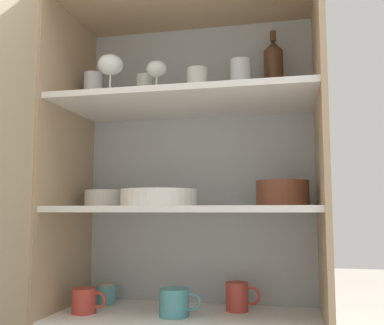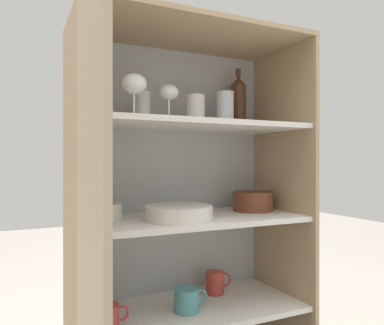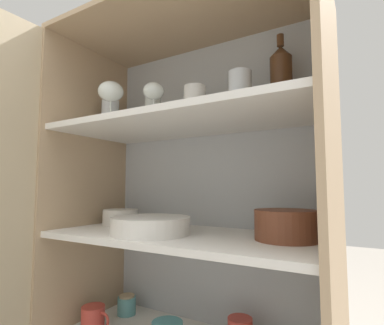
{
  "view_description": "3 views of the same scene",
  "coord_description": "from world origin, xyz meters",
  "px_view_note": "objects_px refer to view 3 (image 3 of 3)",
  "views": [
    {
      "loc": [
        0.34,
        -1.27,
        0.62
      ],
      "look_at": [
        0.01,
        0.23,
        0.79
      ],
      "focal_mm": 42.0,
      "sensor_mm": 36.0,
      "label": 1
    },
    {
      "loc": [
        -0.61,
        -1.12,
        0.86
      ],
      "look_at": [
        0.03,
        0.24,
        0.85
      ],
      "focal_mm": 35.0,
      "sensor_mm": 36.0,
      "label": 2
    },
    {
      "loc": [
        0.51,
        -0.62,
        0.78
      ],
      "look_at": [
        0.03,
        0.21,
        0.87
      ],
      "focal_mm": 28.0,
      "sensor_mm": 36.0,
      "label": 3
    }
  ],
  "objects_px": {
    "mixing_bowl_large": "(286,224)",
    "plate_stack_white": "(151,225)",
    "storage_jar": "(127,305)",
    "wine_bottle": "(281,81)",
    "serving_bowl_small": "(121,216)"
  },
  "relations": [
    {
      "from": "mixing_bowl_large",
      "to": "plate_stack_white",
      "type": "bearing_deg",
      "value": -165.68
    },
    {
      "from": "wine_bottle",
      "to": "storage_jar",
      "type": "xyz_separation_m",
      "value": [
        -0.62,
        -0.01,
        -0.8
      ]
    },
    {
      "from": "wine_bottle",
      "to": "storage_jar",
      "type": "relative_size",
      "value": 3.67
    },
    {
      "from": "storage_jar",
      "to": "mixing_bowl_large",
      "type": "bearing_deg",
      "value": -6.5
    },
    {
      "from": "mixing_bowl_large",
      "to": "storage_jar",
      "type": "bearing_deg",
      "value": 173.5
    },
    {
      "from": "mixing_bowl_large",
      "to": "wine_bottle",
      "type": "bearing_deg",
      "value": 105.22
    },
    {
      "from": "plate_stack_white",
      "to": "mixing_bowl_large",
      "type": "bearing_deg",
      "value": 14.32
    },
    {
      "from": "wine_bottle",
      "to": "plate_stack_white",
      "type": "relative_size",
      "value": 1.08
    },
    {
      "from": "serving_bowl_small",
      "to": "mixing_bowl_large",
      "type": "bearing_deg",
      "value": -2.27
    },
    {
      "from": "wine_bottle",
      "to": "plate_stack_white",
      "type": "bearing_deg",
      "value": -153.64
    },
    {
      "from": "mixing_bowl_large",
      "to": "storage_jar",
      "type": "height_order",
      "value": "mixing_bowl_large"
    },
    {
      "from": "plate_stack_white",
      "to": "wine_bottle",
      "type": "bearing_deg",
      "value": 26.36
    },
    {
      "from": "wine_bottle",
      "to": "storage_jar",
      "type": "distance_m",
      "value": 1.01
    },
    {
      "from": "wine_bottle",
      "to": "mixing_bowl_large",
      "type": "xyz_separation_m",
      "value": [
        0.02,
        -0.08,
        -0.44
      ]
    },
    {
      "from": "wine_bottle",
      "to": "plate_stack_white",
      "type": "xyz_separation_m",
      "value": [
        -0.37,
        -0.18,
        -0.45
      ]
    }
  ]
}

